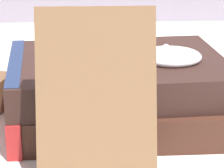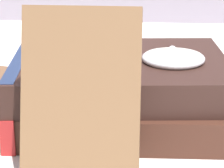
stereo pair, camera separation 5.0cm
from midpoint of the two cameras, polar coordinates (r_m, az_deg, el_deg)
ground_plane at (r=0.50m, az=2.91°, el=-4.02°), size 3.00×3.00×0.00m
book_flat_bottom at (r=0.50m, az=4.25°, el=-2.22°), size 0.21×0.17×0.03m
book_flat_top at (r=0.49m, az=3.19°, el=1.03°), size 0.21×0.17×0.03m
book_leaning_front at (r=0.37m, az=0.57°, el=-2.23°), size 0.08×0.06×0.13m
pocket_watch at (r=0.48m, az=9.62°, el=2.78°), size 0.06×0.06×0.01m
reading_glasses at (r=0.65m, az=2.68°, el=1.85°), size 0.10×0.07×0.00m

